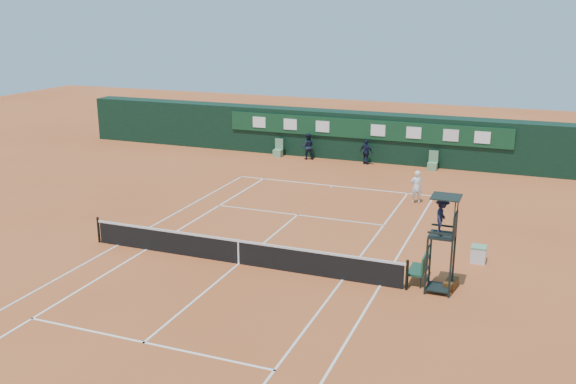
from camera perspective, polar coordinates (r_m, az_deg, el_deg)
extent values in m
plane|color=#C15D2D|center=(24.62, -4.39, -6.38)|extent=(90.00, 90.00, 0.00)
cube|color=white|center=(35.11, 3.99, 0.56)|extent=(11.05, 0.08, 0.01)
cube|color=white|center=(22.94, 8.19, -8.23)|extent=(0.08, 23.85, 0.01)
cube|color=silver|center=(27.30, -14.87, -4.58)|extent=(0.08, 23.85, 0.01)
cube|color=silver|center=(23.25, 4.88, -7.78)|extent=(0.08, 23.85, 0.01)
cube|color=white|center=(26.55, -12.46, -5.01)|extent=(0.08, 23.85, 0.01)
cube|color=silver|center=(30.14, 0.86, -2.05)|extent=(8.31, 0.08, 0.01)
cube|color=white|center=(19.62, -12.68, -12.92)|extent=(8.31, 0.08, 0.01)
cube|color=white|center=(24.61, -4.39, -6.37)|extent=(0.08, 12.88, 0.01)
cube|color=silver|center=(34.98, 3.92, 0.50)|extent=(0.08, 0.30, 0.01)
cube|color=black|center=(24.45, -4.42, -5.41)|extent=(12.60, 0.04, 0.90)
cube|color=silver|center=(24.28, -4.44, -4.36)|extent=(12.80, 0.06, 0.08)
cube|color=white|center=(24.44, -4.42, -5.39)|extent=(0.06, 0.05, 0.92)
cylinder|color=black|center=(22.56, 10.53, -7.27)|extent=(0.10, 0.10, 1.10)
cylinder|color=black|center=(27.65, -16.49, -3.24)|extent=(0.10, 0.10, 1.10)
cube|color=black|center=(41.21, 6.91, 4.94)|extent=(40.00, 1.50, 3.00)
cube|color=#103A20|center=(40.33, 6.64, 5.58)|extent=(18.00, 0.10, 1.20)
cube|color=white|center=(42.54, -2.58, 6.22)|extent=(0.90, 0.04, 0.70)
cube|color=white|center=(41.71, 0.20, 6.03)|extent=(0.90, 0.04, 0.70)
cube|color=white|center=(40.98, 3.09, 5.83)|extent=(0.90, 0.04, 0.70)
cube|color=white|center=(40.02, 8.01, 5.45)|extent=(0.90, 0.04, 0.70)
cube|color=white|center=(39.59, 11.11, 5.19)|extent=(0.90, 0.04, 0.70)
cube|color=silver|center=(39.27, 14.28, 4.90)|extent=(0.90, 0.04, 0.70)
cube|color=white|center=(39.10, 16.90, 4.66)|extent=(0.90, 0.04, 0.70)
cube|color=#649970|center=(41.95, -0.90, 3.49)|extent=(0.55, 0.50, 0.46)
cube|color=#598863|center=(42.03, -0.79, 4.30)|extent=(0.55, 0.06, 0.70)
cube|color=#629566|center=(39.37, 12.71, 2.24)|extent=(0.55, 0.50, 0.46)
cube|color=#56845D|center=(39.45, 12.81, 3.12)|extent=(0.55, 0.06, 0.70)
cylinder|color=black|center=(22.18, 12.18, -6.53)|extent=(0.07, 0.07, 2.00)
cylinder|color=black|center=(22.91, 12.51, -5.80)|extent=(0.07, 0.07, 2.00)
cylinder|color=black|center=(22.08, 14.24, -6.77)|extent=(0.07, 0.07, 2.00)
cylinder|color=black|center=(22.82, 14.50, -6.02)|extent=(0.07, 0.07, 2.00)
cube|color=black|center=(22.13, 13.53, -3.78)|extent=(0.85, 0.85, 0.08)
cube|color=black|center=(21.95, 14.63, -2.89)|extent=(0.06, 0.85, 0.80)
cube|color=black|center=(21.66, 13.41, -3.62)|extent=(0.85, 0.05, 0.06)
cube|color=black|center=(22.45, 13.72, -2.93)|extent=(0.85, 0.05, 0.06)
cylinder|color=black|center=(21.43, 14.58, -2.08)|extent=(0.04, 0.04, 1.00)
cylinder|color=black|center=(22.19, 14.84, -1.47)|extent=(0.04, 0.04, 1.00)
cube|color=black|center=(21.71, 13.89, -0.42)|extent=(0.95, 0.95, 0.04)
cube|color=black|center=(22.82, 13.22, -8.25)|extent=(0.80, 0.80, 0.05)
cube|color=black|center=(22.77, 12.26, -7.56)|extent=(0.04, 0.80, 0.04)
cube|color=black|center=(22.62, 12.32, -6.63)|extent=(0.04, 0.80, 0.04)
cube|color=black|center=(22.47, 12.38, -5.69)|extent=(0.04, 0.80, 0.04)
cube|color=black|center=(22.33, 12.44, -4.73)|extent=(0.04, 0.80, 0.04)
imported|color=black|center=(21.92, 13.52, -2.10)|extent=(0.47, 0.82, 1.28)
cube|color=#173A29|center=(23.32, 11.43, -6.80)|extent=(0.55, 1.20, 0.08)
cube|color=#1A4128|center=(23.15, 12.09, -6.07)|extent=(0.06, 1.20, 0.60)
cylinder|color=black|center=(22.95, 10.60, -7.80)|extent=(0.04, 0.04, 0.41)
cylinder|color=black|center=(22.88, 11.69, -7.94)|extent=(0.04, 0.04, 0.41)
cylinder|color=black|center=(23.94, 11.11, -6.79)|extent=(0.04, 0.04, 0.41)
cylinder|color=black|center=(23.88, 12.16, -6.91)|extent=(0.04, 0.04, 0.41)
cube|color=black|center=(23.19, 14.28, -7.93)|extent=(0.45, 0.85, 0.30)
cube|color=silver|center=(25.66, 16.57, -5.36)|extent=(0.55, 0.55, 0.60)
cube|color=#63976D|center=(25.55, 16.63, -4.69)|extent=(0.57, 0.57, 0.05)
sphere|color=yellow|center=(32.22, 1.59, -0.80)|extent=(0.06, 0.06, 0.06)
imported|color=white|center=(32.41, 11.34, 0.46)|extent=(0.71, 0.60, 1.66)
imported|color=black|center=(41.09, 1.77, 4.08)|extent=(0.96, 0.84, 1.67)
imported|color=black|center=(39.98, 6.98, 3.54)|extent=(0.99, 0.66, 1.56)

